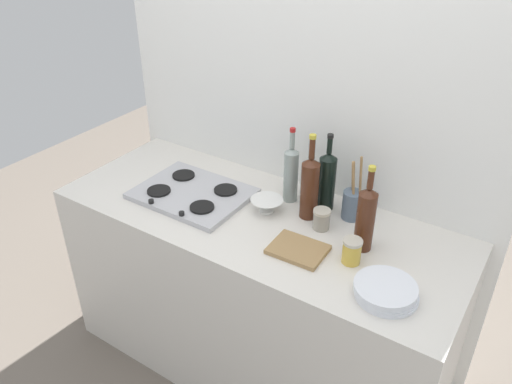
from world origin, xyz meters
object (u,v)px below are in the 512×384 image
plate_stack (386,291)px  wine_bottle_mid_left (291,173)px  stovetop_hob (192,193)px  wine_bottle_rightmost (327,180)px  utensil_crock (352,203)px  cutting_board (298,249)px  condiment_jar_rear (322,219)px  wine_bottle_leftmost (366,217)px  wine_bottle_mid_right (310,186)px  mixing_bowl (267,205)px  condiment_jar_front (352,251)px

plate_stack → wine_bottle_mid_left: 0.71m
stovetop_hob → wine_bottle_mid_left: 0.46m
wine_bottle_rightmost → utensil_crock: bearing=-4.4°
stovetop_hob → cutting_board: (0.61, -0.10, -0.00)m
plate_stack → condiment_jar_rear: (-0.37, 0.24, 0.02)m
wine_bottle_leftmost → wine_bottle_mid_right: (-0.28, 0.08, 0.00)m
stovetop_hob → utensil_crock: size_ratio=1.75×
wine_bottle_mid_left → utensil_crock: bearing=3.4°
plate_stack → utensil_crock: utensil_crock is taller
wine_bottle_leftmost → wine_bottle_rightmost: wine_bottle_leftmost is taller
stovetop_hob → mixing_bowl: (0.35, 0.08, 0.02)m
wine_bottle_mid_left → cutting_board: bearing=-55.4°
wine_bottle_rightmost → utensil_crock: wine_bottle_rightmost is taller
condiment_jar_front → wine_bottle_mid_left: bearing=147.9°
stovetop_hob → condiment_jar_front: size_ratio=4.97×
wine_bottle_mid_left → wine_bottle_rightmost: bearing=9.6°
plate_stack → wine_bottle_rightmost: (-0.43, 0.40, 0.11)m
wine_bottle_rightmost → utensil_crock: (0.13, -0.01, -0.07)m
wine_bottle_rightmost → utensil_crock: 0.15m
wine_bottle_leftmost → cutting_board: (-0.20, -0.16, -0.13)m
utensil_crock → plate_stack: bearing=-52.0°
plate_stack → condiment_jar_rear: condiment_jar_rear is taller
condiment_jar_front → cutting_board: condiment_jar_front is taller
stovetop_hob → utensil_crock: (0.68, 0.24, 0.06)m
stovetop_hob → condiment_jar_rear: 0.62m
wine_bottle_mid_right → utensil_crock: bearing=29.7°
condiment_jar_front → mixing_bowl: bearing=165.2°
wine_bottle_mid_right → condiment_jar_front: (0.28, -0.19, -0.10)m
wine_bottle_leftmost → wine_bottle_rightmost: 0.31m
wine_bottle_leftmost → condiment_jar_rear: wine_bottle_leftmost is taller
plate_stack → wine_bottle_leftmost: (-0.18, 0.21, 0.12)m
utensil_crock → wine_bottle_mid_left: bearing=-176.6°
wine_bottle_leftmost → cutting_board: 0.29m
utensil_crock → condiment_jar_front: 0.30m
stovetop_hob → wine_bottle_leftmost: 0.82m
wine_bottle_rightmost → mixing_bowl: size_ratio=2.46×
wine_bottle_mid_left → condiment_jar_rear: wine_bottle_mid_left is taller
plate_stack → wine_bottle_mid_right: size_ratio=0.59×
wine_bottle_leftmost → utensil_crock: bearing=125.6°
stovetop_hob → condiment_jar_front: bearing=-3.0°
stovetop_hob → mixing_bowl: 0.36m
wine_bottle_mid_left → wine_bottle_rightmost: wine_bottle_rightmost is taller
mixing_bowl → condiment_jar_rear: (0.25, 0.02, 0.01)m
plate_stack → wine_bottle_leftmost: 0.30m
condiment_jar_front → condiment_jar_rear: condiment_jar_front is taller
plate_stack → cutting_board: bearing=171.8°
stovetop_hob → cutting_board: bearing=-9.0°
stovetop_hob → wine_bottle_mid_right: size_ratio=1.31×
wine_bottle_leftmost → mixing_bowl: size_ratio=2.53×
condiment_jar_front → utensil_crock: bearing=114.0°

